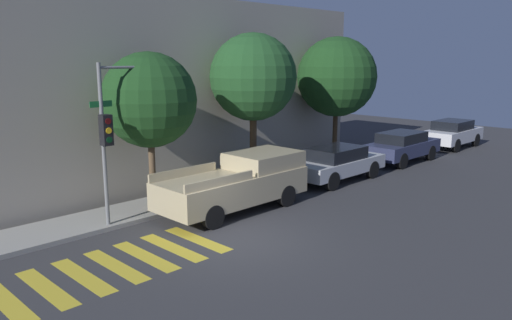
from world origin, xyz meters
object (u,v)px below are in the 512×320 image
Objects in this scene: sedan_far_end at (453,133)px; tree_near_corner at (149,100)px; tree_midblock at (253,77)px; sedan_middle at (402,146)px; traffic_light_pole at (114,119)px; tree_far_end at (337,77)px; pickup_truck at (239,182)px; sedan_near_corner at (337,163)px.

sedan_far_end is 19.43m from tree_near_corner.
tree_midblock reaches higher than tree_near_corner.
tree_near_corner reaches higher than sedan_middle.
tree_far_end is (12.04, 0.70, 0.91)m from traffic_light_pole.
tree_far_end is (-2.94, 1.97, 3.41)m from sedan_middle.
traffic_light_pole is 1.07× the size of sedan_middle.
sedan_middle is at bearing 0.00° from pickup_truck.
pickup_truck is 1.16× the size of sedan_middle.
tree_near_corner reaches higher than sedan_far_end.
sedan_near_corner is 1.07× the size of sedan_far_end.
tree_midblock is (-3.01, 1.97, 3.56)m from sedan_near_corner.
sedan_middle is at bearing -33.81° from tree_far_end.
tree_far_end reaches higher than sedan_far_end.
sedan_near_corner is 0.88× the size of tree_near_corner.
sedan_middle is 13.73m from tree_near_corner.
sedan_far_end is 0.72× the size of tree_midblock.
traffic_light_pole is 21.00m from sedan_far_end.
tree_midblock is at bearing 6.17° from traffic_light_pole.
tree_midblock reaches higher than sedan_near_corner.
pickup_truck is 16.98m from sedan_far_end.
traffic_light_pole is at bearing -173.83° from tree_midblock.
tree_near_corner is 0.87× the size of tree_midblock.
pickup_truck reaches higher than sedan_near_corner.
sedan_middle is at bearing 180.00° from sedan_far_end.
sedan_middle is 9.39m from tree_midblock.
tree_midblock reaches higher than sedan_far_end.
tree_midblock is (2.66, 1.97, 3.39)m from pickup_truck.
sedan_near_corner is 5.47m from sedan_middle.
tree_far_end is at bearing 3.34° from traffic_light_pole.
sedan_near_corner is at bearing 180.00° from sedan_middle.
pickup_truck is at bearing -180.00° from sedan_far_end.
traffic_light_pole is 1.06× the size of sedan_near_corner.
sedan_far_end is at bearing 0.00° from sedan_middle.
pickup_truck is at bearing -18.26° from traffic_light_pole.
sedan_middle is at bearing -13.08° from tree_midblock.
tree_far_end is (2.53, 1.97, 3.44)m from sedan_near_corner.
tree_midblock is at bearing 166.92° from sedan_middle.
traffic_light_pole is at bearing -176.66° from tree_far_end.
pickup_truck is 0.89× the size of tree_far_end.
tree_far_end is at bearing 13.52° from pickup_truck.
sedan_middle is 0.87× the size of tree_near_corner.
tree_near_corner is at bearing 165.83° from sedan_near_corner.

